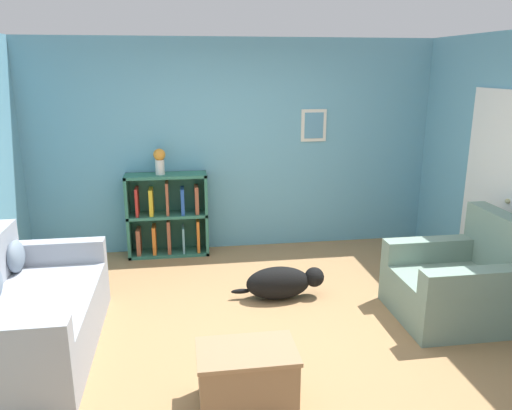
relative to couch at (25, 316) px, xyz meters
The scene contains 8 objects.
ground_plane 1.98m from the couch, ahead, with size 14.00×14.00×0.00m, color #997047.
wall_back 3.16m from the couch, 49.48° to the left, with size 5.60×0.13×2.60m.
couch is the anchor object (origin of this frame).
bookshelf 2.37m from the couch, 62.11° to the left, with size 0.97×0.31×1.02m.
recliner_chair 3.81m from the couch, ahead, with size 1.04×0.95×0.97m.
coffee_table 1.92m from the couch, 28.59° to the right, with size 0.68×0.43×0.42m.
dog 2.35m from the couch, 16.23° to the left, with size 0.95×0.30×0.33m.
vase 2.47m from the couch, 63.20° to the left, with size 0.14×0.14×0.31m.
Camera 1 is at (-0.65, -3.90, 2.26)m, focal length 35.00 mm.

